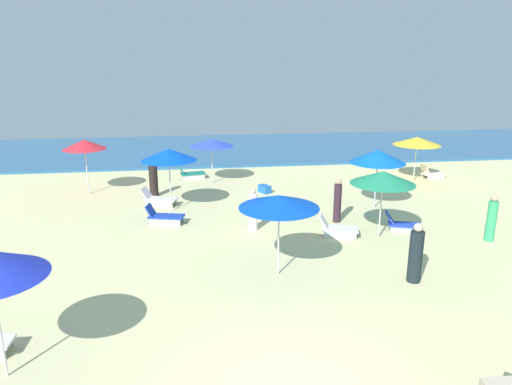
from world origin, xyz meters
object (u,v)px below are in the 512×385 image
object	(u,v)px
umbrella_3	(279,202)
beachgoer_3	(154,180)
lounge_chair_6_1	(337,228)
lounge_chair_6_0	(402,224)
lounge_chair_2_1	(158,199)
beachgoer_1	(416,255)
beachgoer_2	(492,219)
umbrella_0	(378,156)
lounge_chair_2_0	(164,216)
beachgoer_6	(338,201)
lounge_chair_7_0	(432,173)
lounge_chair_5_0	(191,174)
umbrella_6	(383,178)
beachgoer_5	(253,210)
umbrella_1	(84,144)
umbrella_2	(169,155)
umbrella_5	(211,143)
umbrella_7	(417,141)
cooler_box_0	(265,189)

from	to	relation	value
umbrella_3	beachgoer_3	bearing A→B (deg)	115.97
lounge_chair_6_1	lounge_chair_6_0	bearing A→B (deg)	-67.25
umbrella_3	lounge_chair_2_1	bearing A→B (deg)	118.50
beachgoer_1	beachgoer_2	xyz separation A→B (m)	(3.93, 2.57, -0.03)
umbrella_0	umbrella_3	bearing A→B (deg)	-131.91
lounge_chair_6_0	lounge_chair_2_0	bearing A→B (deg)	96.00
beachgoer_2	beachgoer_6	world-z (taller)	beachgoer_6
lounge_chair_7_0	beachgoer_6	size ratio (longest dim) A/B	0.78
lounge_chair_7_0	beachgoer_6	distance (m)	8.97
lounge_chair_5_0	lounge_chair_6_0	bearing A→B (deg)	-150.87
umbrella_6	beachgoer_5	distance (m)	4.67
lounge_chair_6_0	lounge_chair_2_1	bearing A→B (deg)	83.11
umbrella_1	umbrella_2	bearing A→B (deg)	-37.96
umbrella_0	umbrella_5	distance (m)	8.16
umbrella_0	umbrella_5	bearing A→B (deg)	143.16
umbrella_7	umbrella_1	bearing A→B (deg)	-178.90
umbrella_0	umbrella_5	size ratio (longest dim) A/B	1.11
lounge_chair_6_0	umbrella_7	size ratio (longest dim) A/B	0.61
lounge_chair_2_1	lounge_chair_6_0	bearing A→B (deg)	-95.58
lounge_chair_2_0	umbrella_3	size ratio (longest dim) A/B	0.62
umbrella_1	beachgoer_2	size ratio (longest dim) A/B	1.54
umbrella_6	umbrella_3	bearing A→B (deg)	-148.92
lounge_chair_5_0	lounge_chair_2_0	bearing A→B (deg)	158.91
umbrella_7	beachgoer_2	size ratio (longest dim) A/B	1.42
umbrella_1	umbrella_2	distance (m)	4.88
umbrella_7	cooler_box_0	distance (m)	8.10
lounge_chair_2_1	umbrella_5	size ratio (longest dim) A/B	0.72
umbrella_6	beachgoer_6	world-z (taller)	umbrella_6
umbrella_7	beachgoer_6	distance (m)	7.95
umbrella_2	lounge_chair_2_0	distance (m)	2.57
umbrella_3	beachgoer_6	xyz separation A→B (m)	(3.01, 4.17, -1.37)
lounge_chair_7_0	beachgoer_3	size ratio (longest dim) A/B	0.83
lounge_chair_2_0	umbrella_7	bearing A→B (deg)	-55.04
lounge_chair_2_1	umbrella_5	distance (m)	4.52
umbrella_5	beachgoer_2	bearing A→B (deg)	-44.49
umbrella_6	cooler_box_0	bearing A→B (deg)	117.19
umbrella_5	lounge_chair_5_0	world-z (taller)	umbrella_5
lounge_chair_5_0	lounge_chair_6_0	world-z (taller)	lounge_chair_5_0
umbrella_3	umbrella_5	world-z (taller)	umbrella_3
beachgoer_6	beachgoer_3	bearing A→B (deg)	-146.44
umbrella_3	lounge_chair_6_0	world-z (taller)	umbrella_3
lounge_chair_2_0	beachgoer_3	world-z (taller)	beachgoer_3
lounge_chair_5_0	beachgoer_5	size ratio (longest dim) A/B	0.88
lounge_chair_6_1	beachgoer_6	bearing A→B (deg)	0.70
umbrella_0	beachgoer_2	xyz separation A→B (m)	(2.56, -4.04, -1.41)
umbrella_2	lounge_chair_7_0	world-z (taller)	umbrella_2
lounge_chair_5_0	umbrella_6	world-z (taller)	umbrella_6
umbrella_3	lounge_chair_6_1	xyz separation A→B (m)	(2.58, 2.71, -1.92)
lounge_chair_5_0	umbrella_7	world-z (taller)	umbrella_7
lounge_chair_6_0	lounge_chair_7_0	world-z (taller)	lounge_chair_7_0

